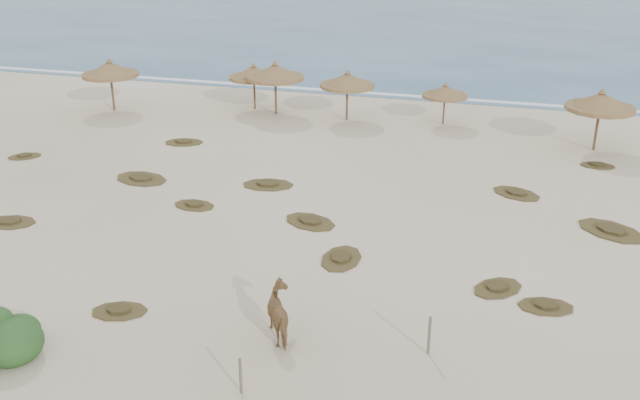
# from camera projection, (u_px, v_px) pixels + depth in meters

# --- Properties ---
(ground) EXTENTS (160.00, 160.00, 0.00)m
(ground) POSITION_uv_depth(u_px,v_px,m) (288.00, 288.00, 23.33)
(ground) COLOR beige
(ground) RESTS_ON ground
(ocean) EXTENTS (200.00, 100.00, 0.01)m
(ocean) POSITION_uv_depth(u_px,v_px,m) (474.00, 3.00, 89.89)
(ocean) COLOR navy
(ocean) RESTS_ON ground
(foam_line) EXTENTS (70.00, 0.60, 0.01)m
(foam_line) POSITION_uv_depth(u_px,v_px,m) (413.00, 96.00, 46.40)
(foam_line) COLOR silver
(foam_line) RESTS_ON ground
(palapa_0) EXTENTS (4.21, 4.21, 3.16)m
(palapa_0) POSITION_uv_depth(u_px,v_px,m) (110.00, 70.00, 42.45)
(palapa_0) COLOR brown
(palapa_0) RESTS_ON ground
(palapa_1) EXTENTS (3.92, 3.92, 3.20)m
(palapa_1) POSITION_uv_depth(u_px,v_px,m) (275.00, 73.00, 41.57)
(palapa_1) COLOR brown
(palapa_1) RESTS_ON ground
(palapa_2) EXTENTS (3.27, 3.27, 2.83)m
(palapa_2) POSITION_uv_depth(u_px,v_px,m) (254.00, 73.00, 42.75)
(palapa_2) COLOR brown
(palapa_2) RESTS_ON ground
(palapa_3) EXTENTS (3.36, 3.36, 2.93)m
(palapa_3) POSITION_uv_depth(u_px,v_px,m) (347.00, 81.00, 40.56)
(palapa_3) COLOR brown
(palapa_3) RESTS_ON ground
(palapa_4) EXTENTS (2.78, 2.78, 2.41)m
(palapa_4) POSITION_uv_depth(u_px,v_px,m) (445.00, 92.00, 39.88)
(palapa_4) COLOR brown
(palapa_4) RESTS_ON ground
(palapa_5) EXTENTS (4.07, 4.07, 3.21)m
(palapa_5) POSITION_uv_depth(u_px,v_px,m) (601.00, 102.00, 35.40)
(palapa_5) COLOR brown
(palapa_5) RESTS_ON ground
(horse) EXTENTS (1.69, 1.94, 1.52)m
(horse) POSITION_uv_depth(u_px,v_px,m) (283.00, 314.00, 20.42)
(horse) COLOR #9B7A46
(horse) RESTS_ON ground
(fence_post_near) EXTENTS (0.09, 0.09, 1.05)m
(fence_post_near) POSITION_uv_depth(u_px,v_px,m) (241.00, 376.00, 18.13)
(fence_post_near) COLOR #645B4B
(fence_post_near) RESTS_ON ground
(fence_post_far) EXTENTS (0.09, 0.09, 1.18)m
(fence_post_far) POSITION_uv_depth(u_px,v_px,m) (429.00, 336.00, 19.69)
(fence_post_far) COLOR #645B4B
(fence_post_far) RESTS_ON ground
(scrub_0) EXTENTS (2.26, 1.68, 0.16)m
(scrub_0) POSITION_uv_depth(u_px,v_px,m) (10.00, 222.00, 28.01)
(scrub_0) COLOR #4E4422
(scrub_0) RESTS_ON ground
(scrub_1) EXTENTS (2.90, 2.22, 0.16)m
(scrub_1) POSITION_uv_depth(u_px,v_px,m) (141.00, 178.00, 32.44)
(scrub_1) COLOR #4E4422
(scrub_1) RESTS_ON ground
(scrub_2) EXTENTS (1.89, 1.34, 0.16)m
(scrub_2) POSITION_uv_depth(u_px,v_px,m) (194.00, 205.00, 29.59)
(scrub_2) COLOR #4E4422
(scrub_2) RESTS_ON ground
(scrub_3) EXTENTS (2.63, 2.22, 0.16)m
(scrub_3) POSITION_uv_depth(u_px,v_px,m) (310.00, 221.00, 28.05)
(scrub_3) COLOR #4E4422
(scrub_3) RESTS_ON ground
(scrub_4) EXTENTS (2.13, 2.19, 0.16)m
(scrub_4) POSITION_uv_depth(u_px,v_px,m) (498.00, 288.00, 23.22)
(scrub_4) COLOR #4E4422
(scrub_4) RESTS_ON ground
(scrub_5) EXTENTS (3.20, 2.98, 0.16)m
(scrub_5) POSITION_uv_depth(u_px,v_px,m) (611.00, 230.00, 27.28)
(scrub_5) COLOR #4E4422
(scrub_5) RESTS_ON ground
(scrub_6) EXTENTS (2.28, 1.77, 0.16)m
(scrub_6) POSITION_uv_depth(u_px,v_px,m) (184.00, 142.00, 37.38)
(scrub_6) COLOR #4E4422
(scrub_6) RESTS_ON ground
(scrub_7) EXTENTS (2.56, 2.26, 0.16)m
(scrub_7) POSITION_uv_depth(u_px,v_px,m) (516.00, 193.00, 30.78)
(scrub_7) COLOR #4E4422
(scrub_7) RESTS_ON ground
(scrub_8) EXTENTS (1.88, 1.78, 0.16)m
(scrub_8) POSITION_uv_depth(u_px,v_px,m) (25.00, 156.00, 35.29)
(scrub_8) COLOR #4E4422
(scrub_8) RESTS_ON ground
(scrub_9) EXTENTS (1.46, 2.17, 0.16)m
(scrub_9) POSITION_uv_depth(u_px,v_px,m) (341.00, 258.00, 25.15)
(scrub_9) COLOR #4E4422
(scrub_9) RESTS_ON ground
(scrub_10) EXTENTS (1.65, 1.09, 0.16)m
(scrub_10) POSITION_uv_depth(u_px,v_px,m) (598.00, 165.00, 34.06)
(scrub_10) COLOR #4E4422
(scrub_10) RESTS_ON ground
(scrub_11) EXTENTS (1.98, 1.56, 0.16)m
(scrub_11) POSITION_uv_depth(u_px,v_px,m) (119.00, 311.00, 21.91)
(scrub_11) COLOR #4E4422
(scrub_11) RESTS_ON ground
(scrub_12) EXTENTS (1.90, 1.41, 0.16)m
(scrub_12) POSITION_uv_depth(u_px,v_px,m) (546.00, 306.00, 22.17)
(scrub_12) COLOR #4E4422
(scrub_12) RESTS_ON ground
(scrub_13) EXTENTS (2.53, 1.88, 0.16)m
(scrub_13) POSITION_uv_depth(u_px,v_px,m) (268.00, 184.00, 31.75)
(scrub_13) COLOR #4E4422
(scrub_13) RESTS_ON ground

